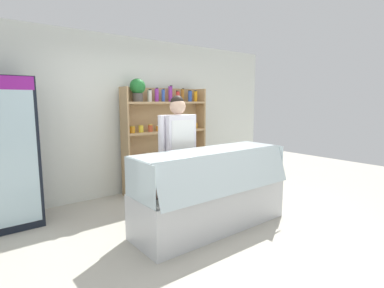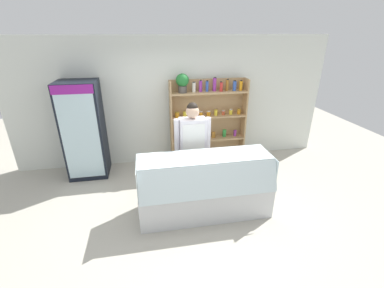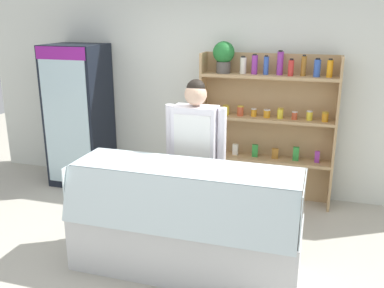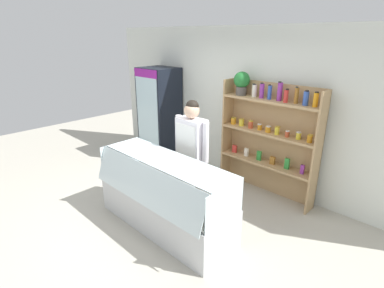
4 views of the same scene
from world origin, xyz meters
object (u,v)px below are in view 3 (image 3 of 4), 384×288
at_px(drinks_fridge, 79,116).
at_px(shop_clerk, 195,147).
at_px(deli_display_case, 184,238).
at_px(shelving_unit, 262,114).

height_order(drinks_fridge, shop_clerk, drinks_fridge).
bearing_deg(shop_clerk, deli_display_case, -82.76).
bearing_deg(drinks_fridge, deli_display_case, -39.08).
xyz_separation_m(drinks_fridge, shop_clerk, (1.98, -1.05, 0.05)).
relative_size(drinks_fridge, deli_display_case, 0.93).
xyz_separation_m(shelving_unit, deli_display_case, (-0.42, -1.83, -0.80)).
bearing_deg(shelving_unit, shop_clerk, -112.48).
distance_m(shelving_unit, shop_clerk, 1.31).
bearing_deg(deli_display_case, shop_clerk, 97.24).
height_order(drinks_fridge, shelving_unit, shelving_unit).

